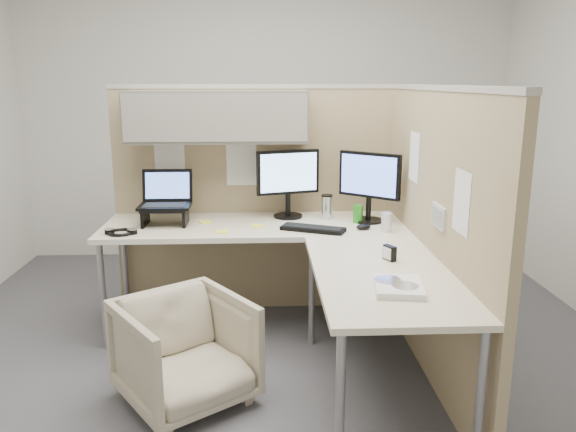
{
  "coord_description": "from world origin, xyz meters",
  "views": [
    {
      "loc": [
        -0.06,
        -3.07,
        1.65
      ],
      "look_at": [
        0.1,
        0.25,
        0.85
      ],
      "focal_mm": 35.0,
      "sensor_mm": 36.0,
      "label": 1
    }
  ],
  "objects_px": {
    "desk": "(293,247)",
    "office_chair": "(185,347)",
    "keyboard": "(313,229)",
    "monitor_left": "(288,178)"
  },
  "relations": [
    {
      "from": "desk",
      "to": "office_chair",
      "type": "relative_size",
      "value": 3.22
    },
    {
      "from": "keyboard",
      "to": "desk",
      "type": "bearing_deg",
      "value": -98.75
    },
    {
      "from": "office_chair",
      "to": "keyboard",
      "type": "height_order",
      "value": "keyboard"
    },
    {
      "from": "desk",
      "to": "office_chair",
      "type": "xyz_separation_m",
      "value": [
        -0.59,
        -0.51,
        -0.38
      ]
    },
    {
      "from": "keyboard",
      "to": "monitor_left",
      "type": "bearing_deg",
      "value": 134.4
    },
    {
      "from": "desk",
      "to": "office_chair",
      "type": "distance_m",
      "value": 0.86
    },
    {
      "from": "monitor_left",
      "to": "keyboard",
      "type": "xyz_separation_m",
      "value": [
        0.14,
        -0.37,
        -0.26
      ]
    },
    {
      "from": "desk",
      "to": "office_chair",
      "type": "bearing_deg",
      "value": -139.36
    },
    {
      "from": "monitor_left",
      "to": "keyboard",
      "type": "relative_size",
      "value": 1.16
    },
    {
      "from": "desk",
      "to": "office_chair",
      "type": "height_order",
      "value": "desk"
    }
  ]
}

